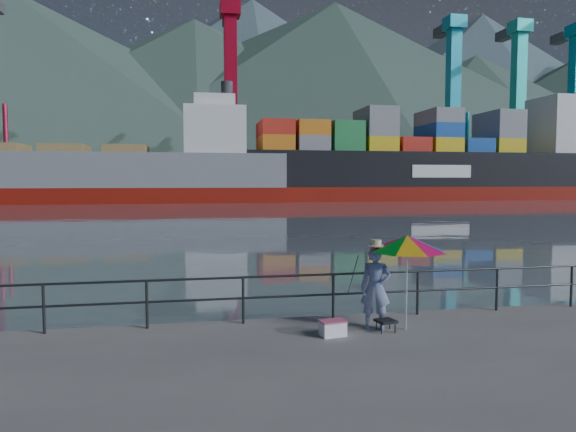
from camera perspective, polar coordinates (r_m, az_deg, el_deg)
The scene contains 13 objects.
harbor_water at distance 139.18m, azimuth -9.79°, elevation 2.68°, with size 500.00×280.00×0.00m, color slate.
far_dock at distance 102.89m, azimuth -3.90°, elevation 2.28°, with size 200.00×40.00×0.40m, color #514F4C.
guardrail at distance 11.32m, azimuth 0.10°, elevation -9.05°, with size 22.00×0.06×1.03m.
mountains at distance 223.07m, azimuth 0.04°, elevation 12.37°, with size 600.00×332.80×80.00m.
port_cranes at distance 99.67m, azimuth 9.01°, elevation 11.40°, with size 116.00×28.00×38.40m.
container_stacks at distance 109.38m, azimuth 8.43°, elevation 3.99°, with size 58.00×8.40×7.80m.
fisherman at distance 10.84m, azimuth 9.70°, elevation -7.88°, with size 0.62×0.41×1.71m, color #2D4994.
beach_umbrella at distance 10.74m, azimuth 13.10°, elevation -3.00°, with size 1.75×1.75×1.96m.
folding_stool at distance 10.86m, azimuth 10.81°, elevation -11.83°, with size 0.44×0.44×0.24m.
cooler_bag at distance 10.43m, azimuth 4.99°, elevation -12.38°, with size 0.48×0.32×0.28m, color white.
fishing_rod at distance 11.92m, azimuth 7.13°, elevation -10.99°, with size 0.02×0.02×2.15m, color black.
bulk_carrier at distance 80.42m, azimuth -19.90°, elevation 4.45°, with size 57.28×9.91×14.50m.
container_ship at distance 91.03m, azimuth 16.09°, elevation 5.55°, with size 65.02×10.84×18.10m.
Camera 1 is at (-2.05, -9.13, 3.08)m, focal length 32.00 mm.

